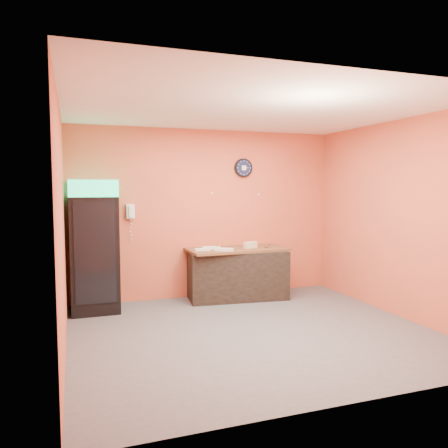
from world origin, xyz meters
name	(u,v)px	position (x,y,z in m)	size (l,w,h in m)	color
floor	(252,332)	(0.00, 0.00, 0.00)	(4.50, 4.50, 0.00)	#47474C
back_wall	(207,214)	(0.00, 2.00, 1.40)	(4.50, 0.02, 2.80)	#D8573D
left_wall	(62,229)	(-2.25, 0.00, 1.40)	(0.02, 4.00, 2.80)	#D8573D
right_wall	(399,219)	(2.25, 0.00, 1.40)	(0.02, 4.00, 2.80)	#D8573D
ceiling	(253,109)	(0.00, 0.00, 2.80)	(4.50, 4.00, 0.02)	white
beverage_cooler	(94,248)	(-1.85, 1.61, 0.95)	(0.68, 0.70, 1.95)	black
prep_counter	(237,274)	(0.42, 1.64, 0.40)	(1.60, 0.71, 0.80)	black
wall_clock	(243,168)	(0.65, 1.97, 2.18)	(0.32, 0.06, 0.32)	black
wall_phone	(130,211)	(-1.27, 1.95, 1.46)	(0.12, 0.11, 0.23)	white
butcher_paper	(237,249)	(0.42, 1.64, 0.82)	(1.63, 0.73, 0.04)	brown
sub_roll_stack	(250,245)	(0.63, 1.59, 0.89)	(0.26, 0.16, 0.10)	beige
wrapped_sandwich_left	(202,249)	(-0.20, 1.58, 0.86)	(0.25, 0.10, 0.04)	silver
wrapped_sandwich_mid	(224,250)	(0.11, 1.43, 0.86)	(0.30, 0.12, 0.04)	silver
wrapped_sandwich_right	(211,248)	(-0.03, 1.68, 0.86)	(0.30, 0.12, 0.04)	silver
kitchen_tool	(217,247)	(0.07, 1.67, 0.87)	(0.06, 0.06, 0.06)	silver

